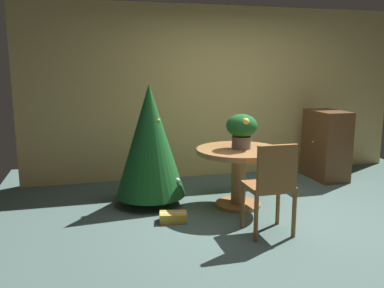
{
  "coord_description": "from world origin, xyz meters",
  "views": [
    {
      "loc": [
        -2.0,
        -3.79,
        1.69
      ],
      "look_at": [
        -0.94,
        0.32,
        0.88
      ],
      "focal_mm": 37.65,
      "sensor_mm": 36.0,
      "label": 1
    }
  ],
  "objects_px": {
    "gift_box_gold": "(173,217)",
    "wooden_cabinet": "(326,145)",
    "round_dining_table": "(239,164)",
    "flower_vase": "(242,128)",
    "wooden_chair_near": "(272,183)",
    "holiday_tree": "(150,140)"
  },
  "relations": [
    {
      "from": "gift_box_gold",
      "to": "wooden_cabinet",
      "type": "distance_m",
      "value": 2.92
    },
    {
      "from": "round_dining_table",
      "to": "flower_vase",
      "type": "bearing_deg",
      "value": 5.46
    },
    {
      "from": "wooden_chair_near",
      "to": "round_dining_table",
      "type": "bearing_deg",
      "value": 90.0
    },
    {
      "from": "wooden_chair_near",
      "to": "holiday_tree",
      "type": "distance_m",
      "value": 1.66
    },
    {
      "from": "holiday_tree",
      "to": "wooden_cabinet",
      "type": "bearing_deg",
      "value": 10.17
    },
    {
      "from": "wooden_chair_near",
      "to": "flower_vase",
      "type": "bearing_deg",
      "value": 88.34
    },
    {
      "from": "flower_vase",
      "to": "gift_box_gold",
      "type": "height_order",
      "value": "flower_vase"
    },
    {
      "from": "round_dining_table",
      "to": "wooden_chair_near",
      "type": "xyz_separation_m",
      "value": [
        0.0,
        -0.91,
        0.02
      ]
    },
    {
      "from": "wooden_chair_near",
      "to": "gift_box_gold",
      "type": "bearing_deg",
      "value": 145.78
    },
    {
      "from": "holiday_tree",
      "to": "gift_box_gold",
      "type": "relative_size",
      "value": 4.53
    },
    {
      "from": "round_dining_table",
      "to": "gift_box_gold",
      "type": "bearing_deg",
      "value": -160.65
    },
    {
      "from": "round_dining_table",
      "to": "holiday_tree",
      "type": "relative_size",
      "value": 0.69
    },
    {
      "from": "flower_vase",
      "to": "gift_box_gold",
      "type": "bearing_deg",
      "value": -161.03
    },
    {
      "from": "holiday_tree",
      "to": "wooden_cabinet",
      "type": "xyz_separation_m",
      "value": [
        2.78,
        0.5,
        -0.28
      ]
    },
    {
      "from": "wooden_cabinet",
      "to": "flower_vase",
      "type": "bearing_deg",
      "value": -153.49
    },
    {
      "from": "round_dining_table",
      "to": "gift_box_gold",
      "type": "height_order",
      "value": "round_dining_table"
    },
    {
      "from": "wooden_chair_near",
      "to": "holiday_tree",
      "type": "bearing_deg",
      "value": 128.86
    },
    {
      "from": "wooden_chair_near",
      "to": "wooden_cabinet",
      "type": "bearing_deg",
      "value": 45.39
    },
    {
      "from": "gift_box_gold",
      "to": "flower_vase",
      "type": "bearing_deg",
      "value": 18.97
    },
    {
      "from": "holiday_tree",
      "to": "wooden_cabinet",
      "type": "height_order",
      "value": "holiday_tree"
    },
    {
      "from": "wooden_cabinet",
      "to": "gift_box_gold",
      "type": "bearing_deg",
      "value": -156.01
    },
    {
      "from": "wooden_chair_near",
      "to": "gift_box_gold",
      "type": "relative_size",
      "value": 2.89
    }
  ]
}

